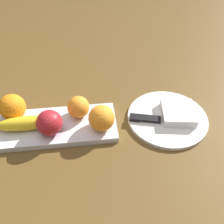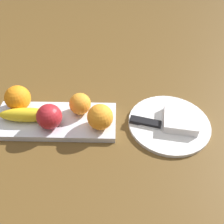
# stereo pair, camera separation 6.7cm
# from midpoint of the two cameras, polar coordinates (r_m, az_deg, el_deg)

# --- Properties ---
(ground_plane) EXTENTS (2.40, 2.40, 0.00)m
(ground_plane) POSITION_cam_midpoint_polar(r_m,az_deg,el_deg) (0.72, -11.99, -3.02)
(ground_plane) COLOR brown
(fruit_tray) EXTENTS (0.35, 0.14, 0.02)m
(fruit_tray) POSITION_cam_midpoint_polar(r_m,az_deg,el_deg) (0.71, -10.69, -2.17)
(fruit_tray) COLOR silver
(fruit_tray) RESTS_ON ground_plane
(apple) EXTENTS (0.07, 0.07, 0.07)m
(apple) POSITION_cam_midpoint_polar(r_m,az_deg,el_deg) (0.67, -11.90, -1.21)
(apple) COLOR #A81E26
(apple) RESTS_ON fruit_tray
(banana) EXTENTS (0.16, 0.04, 0.04)m
(banana) POSITION_cam_midpoint_polar(r_m,az_deg,el_deg) (0.71, -16.88, -0.82)
(banana) COLOR yellow
(banana) RESTS_ON fruit_tray
(orange_near_apple) EXTENTS (0.06, 0.06, 0.06)m
(orange_near_apple) POSITION_cam_midpoint_polar(r_m,az_deg,el_deg) (0.70, -4.86, 1.81)
(orange_near_apple) COLOR orange
(orange_near_apple) RESTS_ON fruit_tray
(orange_near_banana) EXTENTS (0.07, 0.07, 0.07)m
(orange_near_banana) POSITION_cam_midpoint_polar(r_m,az_deg,el_deg) (0.74, -19.08, 3.02)
(orange_near_banana) COLOR orange
(orange_near_banana) RESTS_ON fruit_tray
(orange_center) EXTENTS (0.07, 0.07, 0.07)m
(orange_center) POSITION_cam_midpoint_polar(r_m,az_deg,el_deg) (0.65, 0.12, -1.33)
(orange_center) COLOR orange
(orange_center) RESTS_ON fruit_tray
(dinner_plate) EXTENTS (0.24, 0.24, 0.01)m
(dinner_plate) POSITION_cam_midpoint_polar(r_m,az_deg,el_deg) (0.73, 15.94, -2.76)
(dinner_plate) COLOR white
(dinner_plate) RESTS_ON ground_plane
(folded_napkin) EXTENTS (0.11, 0.11, 0.03)m
(folded_napkin) POSITION_cam_midpoint_polar(r_m,az_deg,el_deg) (0.72, 18.47, -1.77)
(folded_napkin) COLOR white
(folded_napkin) RESTS_ON dinner_plate
(knife) EXTENTS (0.18, 0.07, 0.01)m
(knife) POSITION_cam_midpoint_polar(r_m,az_deg,el_deg) (0.70, 11.95, -3.09)
(knife) COLOR silver
(knife) RESTS_ON dinner_plate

